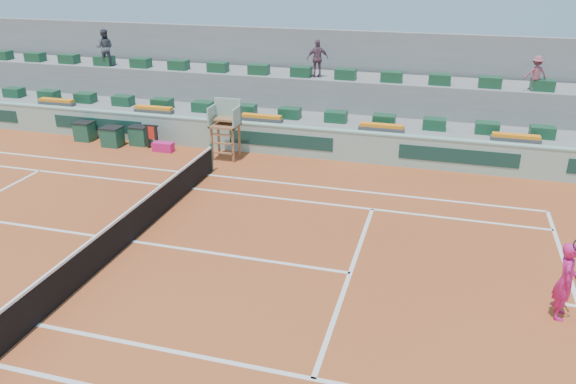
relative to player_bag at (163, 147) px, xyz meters
name	(u,v)px	position (x,y,z in m)	size (l,w,h in m)	color
ground	(132,241)	(2.88, -7.50, -0.19)	(90.00, 90.00, 0.00)	#9D431E
seating_tier_lower	(253,122)	(2.88, 3.20, 0.41)	(36.00, 4.00, 1.20)	gray
seating_tier_upper	(264,99)	(2.88, 4.80, 1.11)	(36.00, 2.40, 2.60)	gray
stadium_back_wall	(273,74)	(2.88, 6.40, 2.01)	(36.00, 0.40, 4.40)	gray
player_bag	(163,147)	(0.00, 0.00, 0.00)	(0.87, 0.39, 0.39)	#D61C71
spectator_left	(105,48)	(-4.94, 4.11, 3.28)	(0.85, 0.66, 1.74)	#454650
spectator_mid	(318,59)	(5.59, 4.26, 3.22)	(0.96, 0.40, 1.63)	#6F4A59
spectator_right	(536,73)	(14.53, 4.03, 3.10)	(0.90, 0.52, 1.39)	#914856
court_lines	(132,241)	(2.88, -7.50, -0.19)	(23.89, 11.09, 0.01)	white
tennis_net	(130,225)	(2.88, -7.50, 0.33)	(0.10, 11.97, 1.10)	black
advertising_hoarding	(236,136)	(2.90, 0.99, 0.44)	(36.00, 0.34, 1.26)	#8FB4A3
umpire_chair	(226,121)	(2.88, -0.01, 1.35)	(1.10, 0.90, 2.40)	brown
seat_row_lower	(246,110)	(2.88, 2.30, 1.23)	(32.90, 0.60, 0.44)	#17462A
seat_row_upper	(259,69)	(2.88, 4.20, 2.63)	(32.90, 0.60, 0.44)	#17462A
flower_planters	(206,114)	(1.38, 1.50, 1.14)	(26.80, 0.36, 0.28)	#494949
drink_cooler_a	(140,135)	(-1.38, 0.55, 0.23)	(0.79, 0.69, 0.84)	#184A35
drink_cooler_b	(112,137)	(-2.43, 0.06, 0.23)	(0.84, 0.72, 0.84)	#184A35
drink_cooler_c	(85,131)	(-4.06, 0.43, 0.23)	(0.80, 0.69, 0.84)	#184A35
towel_rack	(152,135)	(-0.62, 0.24, 0.41)	(0.64, 0.11, 1.03)	black
tennis_player	(566,281)	(14.22, -8.03, 0.75)	(0.53, 0.93, 2.28)	#D61C71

